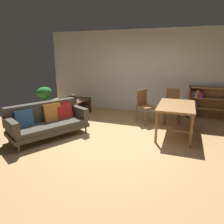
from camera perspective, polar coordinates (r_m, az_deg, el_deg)
ground_plane at (r=4.80m, az=1.33°, el=-7.75°), size 8.16×8.16×0.00m
back_wall_panel at (r=7.04m, az=8.55°, el=10.98°), size 6.80×0.10×2.70m
fabric_couch at (r=5.13m, az=-17.59°, el=-2.21°), size 1.55×1.95×0.80m
media_console at (r=6.57m, az=-10.01°, el=0.86°), size 0.45×1.30×0.51m
open_laptop at (r=6.60m, az=-10.59°, el=3.47°), size 0.44×0.36×0.11m
desk_speaker at (r=6.29m, az=-10.67°, el=3.69°), size 0.19×0.19×0.23m
potted_floor_plant at (r=6.86m, az=-18.20°, el=3.95°), size 0.51×0.56×0.93m
dining_table at (r=5.11m, az=17.46°, el=1.09°), size 0.83×1.37×0.76m
dining_chair_near at (r=6.19m, az=16.47°, el=2.19°), size 0.46×0.47×0.96m
dining_chair_far at (r=5.93m, az=9.02°, el=2.06°), size 0.59×0.58×0.94m
bookshelf at (r=6.89m, az=24.88°, el=2.35°), size 1.25×0.28×0.98m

